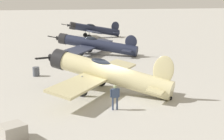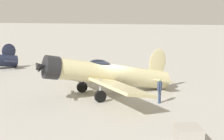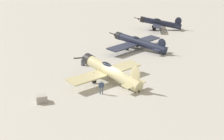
{
  "view_description": "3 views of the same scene",
  "coord_description": "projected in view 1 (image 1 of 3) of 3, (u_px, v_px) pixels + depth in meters",
  "views": [
    {
      "loc": [
        23.65,
        -7.54,
        7.0
      ],
      "look_at": [
        -0.0,
        0.0,
        1.8
      ],
      "focal_mm": 54.7,
      "sensor_mm": 36.0,
      "label": 1
    },
    {
      "loc": [
        8.93,
        -21.65,
        5.61
      ],
      "look_at": [
        -0.0,
        0.0,
        1.8
      ],
      "focal_mm": 53.32,
      "sensor_mm": 36.0,
      "label": 2
    },
    {
      "loc": [
        42.43,
        2.94,
        15.22
      ],
      "look_at": [
        -0.0,
        0.0,
        1.8
      ],
      "focal_mm": 56.53,
      "sensor_mm": 36.0,
      "label": 3
    }
  ],
  "objects": [
    {
      "name": "ground_plane",
      "position": [
        112.0,
        93.0,
        25.73
      ],
      "size": [
        400.0,
        400.0,
        0.0
      ],
      "primitive_type": "plane",
      "color": "#A8A59E"
    },
    {
      "name": "airplane_foreground",
      "position": [
        106.0,
        73.0,
        25.61
      ],
      "size": [
        10.22,
        9.77,
        3.33
      ],
      "rotation": [
        0.0,
        0.0,
        4.0
      ],
      "color": "beige",
      "rests_on": "ground_plane"
    },
    {
      "name": "airplane_mid_apron",
      "position": [
        94.0,
        44.0,
        43.12
      ],
      "size": [
        12.25,
        10.54,
        2.75
      ],
      "rotation": [
        0.0,
        0.0,
        4.1
      ],
      "color": "#1E2338",
      "rests_on": "ground_plane"
    },
    {
      "name": "airplane_far_line",
      "position": [
        93.0,
        29.0,
        61.96
      ],
      "size": [
        10.23,
        10.84,
        3.01
      ],
      "rotation": [
        0.0,
        0.0,
        4.71
      ],
      "color": "#1E2338",
      "rests_on": "ground_plane"
    },
    {
      "name": "ground_crew_mechanic",
      "position": [
        115.0,
        95.0,
        21.73
      ],
      "size": [
        0.22,
        0.63,
        1.62
      ],
      "rotation": [
        0.0,
        0.0,
        6.28
      ],
      "color": "#384766",
      "rests_on": "ground_plane"
    },
    {
      "name": "equipment_crate",
      "position": [
        12.0,
        132.0,
        17.19
      ],
      "size": [
        1.52,
        1.56,
        0.81
      ],
      "rotation": [
        0.0,
        0.0,
        1.99
      ],
      "color": "#9E998E",
      "rests_on": "ground_plane"
    },
    {
      "name": "fuel_drum",
      "position": [
        36.0,
        72.0,
        31.36
      ],
      "size": [
        0.66,
        0.66,
        0.86
      ],
      "color": "#474C56",
      "rests_on": "ground_plane"
    }
  ]
}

